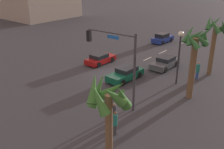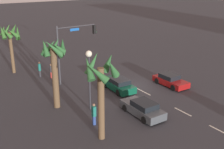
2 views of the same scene
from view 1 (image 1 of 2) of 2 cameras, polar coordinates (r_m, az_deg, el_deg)
The scene contains 17 objects.
ground_plane at distance 28.80m, azimuth 0.08°, elevation -0.04°, with size 220.00×220.00×0.00m, color #333338.
lane_stripe_0 at distance 43.51m, azimuth 15.52°, elevation 6.81°, with size 1.92×0.14×0.01m, color silver.
lane_stripe_1 at distance 37.64m, azimuth 11.11°, elevation 4.89°, with size 2.19×0.14×0.01m, color silver.
lane_stripe_2 at distance 34.36m, azimuth 7.86°, elevation 3.46°, with size 1.96×0.14×0.01m, color silver.
lane_stripe_3 at distance 30.02m, azimuth 2.14°, elevation 0.90°, with size 2.44×0.14×0.01m, color silver.
car_0 at distance 31.36m, azimuth 11.60°, elevation 2.56°, with size 4.27×1.90×1.31m.
car_1 at distance 27.42m, azimuth 2.99°, elevation 0.15°, with size 4.51×2.00×1.31m.
car_2 at distance 32.23m, azimuth -2.62°, elevation 3.48°, with size 4.04×1.90×1.25m.
car_3 at distance 42.64m, azimuth 11.08°, elevation 7.84°, with size 4.24×1.99×1.50m.
traffic_signal at distance 20.83m, azimuth 1.25°, elevation 3.99°, with size 0.52×5.00×6.45m.
streetlamp at distance 26.07m, azimuth 14.69°, elevation 5.86°, with size 0.56×0.56×5.45m.
pedestrian_0 at distance 19.57m, azimuth 0.46°, elevation -8.40°, with size 0.36×0.36×1.69m.
pedestrian_1 at distance 18.26m, azimuth 0.70°, elevation -10.50°, with size 0.40×0.40×1.84m.
pedestrian_2 at distance 28.85m, azimuth 18.34°, elevation 0.90°, with size 0.48×0.48×1.85m.
palm_tree_0 at distance 23.19m, azimuth 17.86°, elevation 5.55°, with size 2.51×2.46×6.59m.
palm_tree_1 at distance 13.07m, azimuth -0.88°, elevation -6.19°, with size 2.33×2.48×6.12m.
palm_tree_2 at distance 29.55m, azimuth 21.84°, elevation 8.36°, with size 2.63×2.70×6.48m.
Camera 1 is at (20.55, 17.06, 10.79)m, focal length 41.52 mm.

